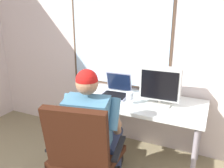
# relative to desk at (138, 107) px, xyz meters

# --- Properties ---
(wall_rear) EXTENTS (5.10, 0.08, 2.77)m
(wall_rear) POSITION_rel_desk_xyz_m (0.01, 0.41, 0.71)
(wall_rear) COLOR silver
(wall_rear) RESTS_ON ground
(desk) EXTENTS (1.47, 0.69, 0.75)m
(desk) POSITION_rel_desk_xyz_m (0.00, 0.00, 0.00)
(desk) COLOR gray
(desk) RESTS_ON ground
(office_chair) EXTENTS (0.69, 0.63, 1.06)m
(office_chair) POSITION_rel_desk_xyz_m (-0.18, -0.90, -0.08)
(office_chair) COLOR black
(office_chair) RESTS_ON ground
(person_seated) EXTENTS (0.60, 0.82, 1.27)m
(person_seated) POSITION_rel_desk_xyz_m (-0.23, -0.63, -0.00)
(person_seated) COLOR #27304D
(person_seated) RESTS_ON ground
(crt_monitor) EXTENTS (0.43, 0.20, 0.41)m
(crt_monitor) POSITION_rel_desk_xyz_m (0.24, 0.01, 0.31)
(crt_monitor) COLOR beige
(crt_monitor) RESTS_ON desk
(laptop) EXTENTS (0.33, 0.34, 0.25)m
(laptop) POSITION_rel_desk_xyz_m (-0.30, 0.08, 0.15)
(laptop) COLOR gray
(laptop) RESTS_ON desk
(wine_glass) EXTENTS (0.08, 0.08, 0.14)m
(wine_glass) POSITION_rel_desk_xyz_m (-0.05, -0.13, 0.17)
(wine_glass) COLOR silver
(wine_glass) RESTS_ON desk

